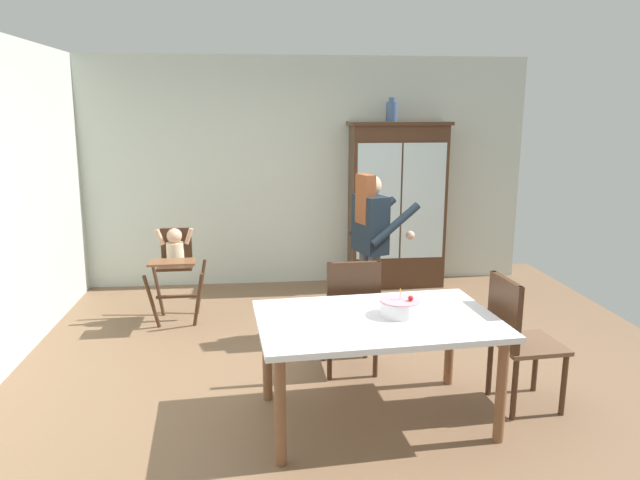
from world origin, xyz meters
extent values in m
plane|color=brown|center=(0.00, 0.00, 0.00)|extent=(6.24, 6.24, 0.00)
cube|color=beige|center=(0.00, 2.63, 1.35)|extent=(5.32, 0.06, 2.70)
cube|color=#422819|center=(1.07, 2.37, 0.96)|extent=(1.11, 0.42, 1.91)
cube|color=#422819|center=(1.07, 2.37, 1.93)|extent=(1.17, 0.48, 0.04)
cube|color=silver|center=(0.80, 2.15, 1.05)|extent=(0.50, 0.01, 1.34)
cube|color=silver|center=(1.33, 2.15, 1.05)|extent=(0.50, 0.01, 1.34)
cube|color=#422819|center=(1.07, 2.37, 1.05)|extent=(1.03, 0.36, 0.02)
cylinder|color=#3D567F|center=(0.98, 2.37, 2.06)|extent=(0.13, 0.13, 0.22)
cylinder|color=#3D567F|center=(0.98, 2.37, 2.20)|extent=(0.07, 0.07, 0.05)
cylinder|color=#422819|center=(-1.61, 1.13, 0.28)|extent=(0.13, 0.14, 0.56)
cylinder|color=#422819|center=(-1.17, 1.15, 0.28)|extent=(0.14, 0.13, 0.56)
cylinder|color=#422819|center=(-1.63, 1.57, 0.28)|extent=(0.14, 0.13, 0.56)
cylinder|color=#422819|center=(-1.19, 1.59, 0.28)|extent=(0.13, 0.14, 0.56)
cube|color=#422819|center=(-1.40, 1.36, 0.25)|extent=(0.42, 0.05, 0.02)
cube|color=#422819|center=(-1.40, 1.36, 0.57)|extent=(0.35, 0.35, 0.02)
cube|color=#422819|center=(-1.40, 1.51, 0.76)|extent=(0.31, 0.04, 0.34)
cube|color=brown|center=(-1.39, 1.09, 0.68)|extent=(0.45, 0.25, 0.02)
cylinder|color=beige|center=(-1.40, 1.38, 0.70)|extent=(0.17, 0.17, 0.22)
sphere|color=tan|center=(-1.40, 1.38, 0.87)|extent=(0.15, 0.15, 0.15)
cylinder|color=tan|center=(-1.54, 1.38, 0.86)|extent=(0.10, 0.05, 0.17)
cylinder|color=tan|center=(-1.26, 1.38, 0.86)|extent=(0.10, 0.05, 0.17)
cylinder|color=#47474C|center=(0.46, 0.66, 0.41)|extent=(0.11, 0.11, 0.82)
cylinder|color=#47474C|center=(0.41, 0.82, 0.41)|extent=(0.11, 0.11, 0.82)
cube|color=#19232D|center=(0.44, 0.74, 1.08)|extent=(0.30, 0.41, 0.52)
cube|color=white|center=(0.54, 0.77, 1.08)|extent=(0.03, 0.06, 0.49)
sphere|color=tan|center=(0.44, 0.74, 1.43)|extent=(0.19, 0.19, 0.19)
cube|color=brown|center=(0.38, 0.72, 1.31)|extent=(0.16, 0.22, 0.44)
cylinder|color=#19232D|center=(0.63, 0.59, 1.10)|extent=(0.49, 0.22, 0.37)
sphere|color=tan|center=(0.79, 0.64, 0.99)|extent=(0.08, 0.08, 0.08)
cylinder|color=#19232D|center=(0.50, 0.97, 1.10)|extent=(0.49, 0.22, 0.37)
sphere|color=tan|center=(0.66, 1.03, 0.99)|extent=(0.08, 0.08, 0.08)
cube|color=silver|center=(0.21, -0.75, 0.72)|extent=(1.66, 1.13, 0.04)
cylinder|color=brown|center=(-0.46, -1.22, 0.35)|extent=(0.07, 0.07, 0.70)
cylinder|color=brown|center=(0.94, -1.11, 0.35)|extent=(0.07, 0.07, 0.70)
cylinder|color=brown|center=(-0.53, -0.40, 0.35)|extent=(0.07, 0.07, 0.70)
cylinder|color=brown|center=(0.88, -0.29, 0.35)|extent=(0.07, 0.07, 0.70)
cylinder|color=white|center=(0.37, -0.72, 0.79)|extent=(0.28, 0.28, 0.10)
cylinder|color=pink|center=(0.37, -0.72, 0.84)|extent=(0.27, 0.27, 0.01)
cylinder|color=#F2E5CC|center=(0.37, -0.72, 0.88)|extent=(0.01, 0.01, 0.06)
cone|color=yellow|center=(0.37, -0.72, 0.92)|extent=(0.02, 0.02, 0.02)
sphere|color=red|center=(0.43, -0.75, 0.87)|extent=(0.04, 0.04, 0.04)
cylinder|color=#422819|center=(0.32, 0.26, 0.23)|extent=(0.04, 0.04, 0.45)
cylinder|color=#422819|center=(-0.05, 0.25, 0.23)|extent=(0.04, 0.04, 0.45)
cylinder|color=#422819|center=(0.33, -0.11, 0.23)|extent=(0.04, 0.04, 0.45)
cylinder|color=#422819|center=(-0.04, -0.12, 0.23)|extent=(0.04, 0.04, 0.45)
cube|color=brown|center=(0.14, 0.07, 0.47)|extent=(0.45, 0.45, 0.03)
cube|color=#422819|center=(0.15, -0.13, 0.72)|extent=(0.42, 0.05, 0.48)
cylinder|color=#422819|center=(0.34, -0.13, 0.72)|extent=(0.03, 0.03, 0.48)
cylinder|color=#422819|center=(-0.04, -0.14, 0.72)|extent=(0.03, 0.03, 0.48)
cylinder|color=#422819|center=(1.52, -0.84, 0.23)|extent=(0.04, 0.04, 0.45)
cylinder|color=#422819|center=(1.49, -0.47, 0.23)|extent=(0.04, 0.04, 0.45)
cylinder|color=#422819|center=(1.15, -0.87, 0.23)|extent=(0.04, 0.04, 0.45)
cylinder|color=#422819|center=(1.12, -0.50, 0.23)|extent=(0.04, 0.04, 0.45)
cube|color=brown|center=(1.32, -0.67, 0.47)|extent=(0.47, 0.47, 0.03)
cube|color=#422819|center=(1.12, -0.68, 0.72)|extent=(0.07, 0.42, 0.48)
cylinder|color=#422819|center=(1.13, -0.87, 0.72)|extent=(0.03, 0.03, 0.48)
cylinder|color=#422819|center=(1.10, -0.49, 0.72)|extent=(0.03, 0.03, 0.48)
camera|label=1|loc=(-0.56, -4.40, 2.10)|focal=32.98mm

